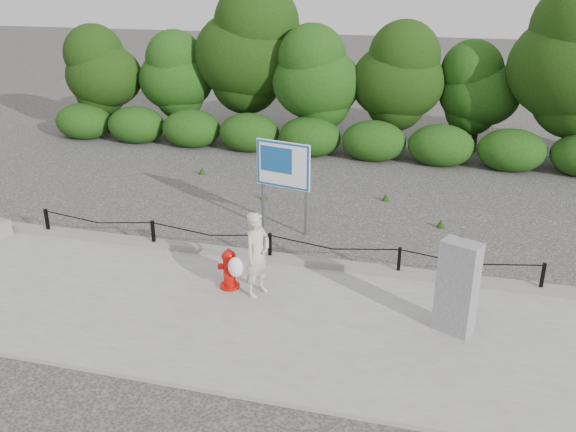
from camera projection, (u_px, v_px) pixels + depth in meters
The scene contains 9 objects.
ground at pixel (270, 265), 12.05m from camera, with size 90.00×90.00×0.00m, color #2D2B28.
sidewalk at pixel (237, 315), 10.24m from camera, with size 14.00×4.00×0.08m, color gray.
curb at pixel (271, 257), 12.04m from camera, with size 14.00×0.22×0.14m, color slate.
chain_barrier at pixel (270, 244), 11.87m from camera, with size 10.06×0.06×0.60m.
treeline at pixel (377, 67), 18.87m from camera, with size 20.04×4.06×5.18m.
fire_hydrant at pixel (229, 269), 10.90m from camera, with size 0.44×0.45×0.77m.
pedestrian at pixel (256, 255), 10.54m from camera, with size 0.77×0.66×1.54m.
utility_cabinet at pixel (457, 287), 9.45m from camera, with size 0.67×0.55×1.70m.
advertising_sign at pixel (283, 169), 13.09m from camera, with size 1.26×0.37×2.05m.
Camera 1 is at (3.12, -10.34, 5.44)m, focal length 38.00 mm.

